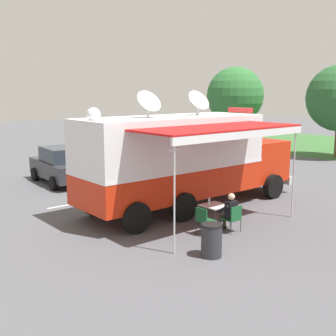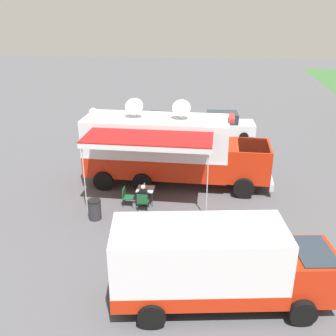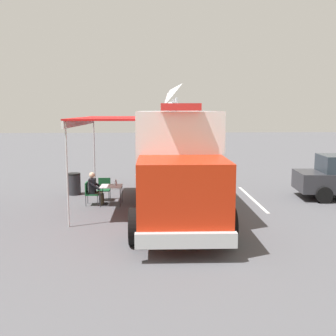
% 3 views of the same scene
% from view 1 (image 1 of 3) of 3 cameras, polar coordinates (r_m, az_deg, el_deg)
% --- Properties ---
extents(ground_plane, '(100.00, 100.00, 0.00)m').
position_cam_1_polar(ground_plane, '(16.16, 0.49, -5.64)').
color(ground_plane, '#515156').
extents(lot_stripe, '(0.23, 4.80, 0.01)m').
position_cam_1_polar(lot_stripe, '(18.08, -8.72, -4.03)').
color(lot_stripe, silver).
rests_on(lot_stripe, ground).
extents(command_truck, '(4.98, 9.54, 4.53)m').
position_cam_1_polar(command_truck, '(16.20, 2.61, 1.45)').
color(command_truck, red).
rests_on(command_truck, ground).
extents(folding_table, '(0.82, 0.82, 0.73)m').
position_cam_1_polar(folding_table, '(14.20, 6.18, -5.12)').
color(folding_table, silver).
rests_on(folding_table, ground).
extents(water_bottle, '(0.07, 0.07, 0.22)m').
position_cam_1_polar(water_bottle, '(14.22, 5.48, -4.41)').
color(water_bottle, silver).
rests_on(water_bottle, folding_table).
extents(folding_chair_at_table, '(0.49, 0.49, 0.87)m').
position_cam_1_polar(folding_chair_at_table, '(13.74, 8.64, -6.39)').
color(folding_chair_at_table, '#19562D').
rests_on(folding_chair_at_table, ground).
extents(folding_chair_beside_table, '(0.49, 0.49, 0.87)m').
position_cam_1_polar(folding_chair_beside_table, '(13.42, 4.79, -6.72)').
color(folding_chair_beside_table, '#19562D').
rests_on(folding_chair_beside_table, ground).
extents(seated_responder, '(0.67, 0.56, 1.25)m').
position_cam_1_polar(seated_responder, '(13.82, 8.07, -5.68)').
color(seated_responder, black).
rests_on(seated_responder, ground).
extents(trash_bin, '(0.57, 0.57, 0.91)m').
position_cam_1_polar(trash_bin, '(11.76, 5.79, -9.51)').
color(trash_bin, '#2D2D33').
rests_on(trash_bin, ground).
extents(car_behind_truck, '(2.19, 4.29, 1.76)m').
position_cam_1_polar(car_behind_truck, '(24.33, -5.55, 1.82)').
color(car_behind_truck, silver).
rests_on(car_behind_truck, ground).
extents(car_far_corner, '(4.36, 2.35, 1.76)m').
position_cam_1_polar(car_far_corner, '(21.32, -13.88, 0.38)').
color(car_far_corner, '#2D2D33').
rests_on(car_far_corner, ground).
extents(tree_far_left, '(4.73, 4.73, 6.37)m').
position_cam_1_polar(tree_far_left, '(36.72, 8.90, 9.46)').
color(tree_far_left, brown).
rests_on(tree_far_left, ground).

